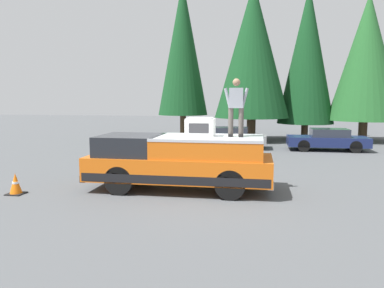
% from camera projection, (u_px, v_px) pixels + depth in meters
% --- Properties ---
extents(ground_plane, '(90.00, 90.00, 0.00)m').
position_uv_depth(ground_plane, '(202.00, 192.00, 11.26)').
color(ground_plane, '#4C4F51').
extents(pickup_truck, '(2.01, 5.54, 1.65)m').
position_uv_depth(pickup_truck, '(180.00, 161.00, 11.38)').
color(pickup_truck, orange).
rests_on(pickup_truck, ground).
extents(compressor_unit, '(0.65, 0.84, 0.56)m').
position_uv_depth(compressor_unit, '(200.00, 127.00, 11.20)').
color(compressor_unit, white).
rests_on(compressor_unit, pickup_truck).
extents(person_on_truck_bed, '(0.29, 0.72, 1.69)m').
position_uv_depth(person_on_truck_bed, '(236.00, 106.00, 10.97)').
color(person_on_truck_bed, '#423D38').
rests_on(person_on_truck_bed, pickup_truck).
extents(parked_car_navy, '(1.64, 4.10, 1.16)m').
position_uv_depth(parked_car_navy, '(328.00, 140.00, 19.93)').
color(parked_car_navy, navy).
rests_on(parked_car_navy, ground).
extents(parked_car_grey, '(1.64, 4.10, 1.16)m').
position_uv_depth(parked_car_grey, '(229.00, 138.00, 20.91)').
color(parked_car_grey, gray).
rests_on(parked_car_grey, ground).
extents(traffic_cone, '(0.47, 0.47, 0.62)m').
position_uv_depth(traffic_cone, '(16.00, 184.00, 10.93)').
color(traffic_cone, black).
rests_on(traffic_cone, ground).
extents(conifer_far_left, '(4.50, 4.50, 9.29)m').
position_uv_depth(conifer_far_left, '(367.00, 57.00, 23.73)').
color(conifer_far_left, '#4C3826').
rests_on(conifer_far_left, ground).
extents(conifer_left, '(3.70, 3.70, 10.09)m').
position_uv_depth(conifer_left, '(307.00, 55.00, 24.78)').
color(conifer_left, '#4C3826').
rests_on(conifer_left, ground).
extents(conifer_center_left, '(4.78, 4.78, 10.06)m').
position_uv_depth(conifer_center_left, '(253.00, 51.00, 24.03)').
color(conifer_center_left, '#4C3826').
rests_on(conifer_center_left, ground).
extents(conifer_center_right, '(3.43, 3.43, 10.80)m').
position_uv_depth(conifer_center_right, '(183.00, 48.00, 25.92)').
color(conifer_center_right, '#4C3826').
rests_on(conifer_center_right, ground).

